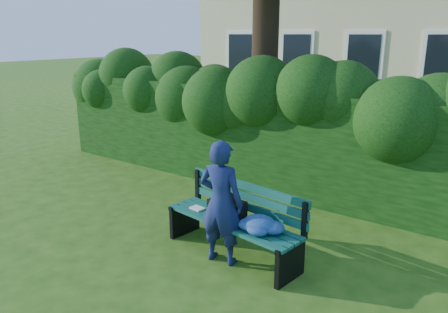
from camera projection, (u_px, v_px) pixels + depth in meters
The scene contains 4 objects.
ground at pixel (199, 230), 6.22m from camera, with size 80.00×80.00×0.00m, color #2A5212.
hedge at pixel (277, 139), 7.69m from camera, with size 10.00×1.00×1.80m.
park_bench at pixel (239, 219), 5.36m from camera, with size 1.92×0.80×0.89m.
man_reading at pixel (221, 203), 5.17m from camera, with size 0.56×0.37×1.53m, color navy.
Camera 1 is at (3.63, -4.41, 2.70)m, focal length 35.00 mm.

